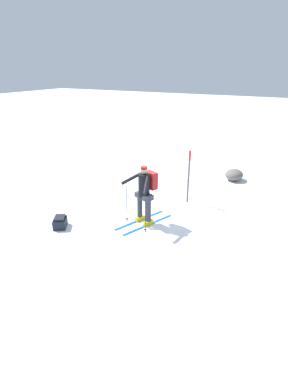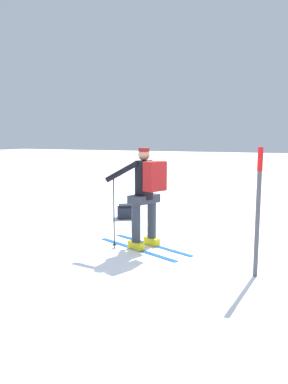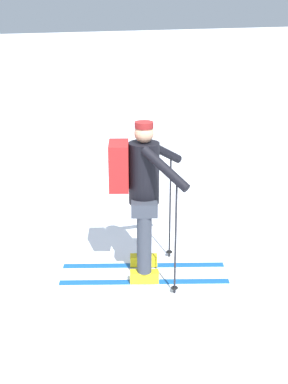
{
  "view_description": "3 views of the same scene",
  "coord_description": "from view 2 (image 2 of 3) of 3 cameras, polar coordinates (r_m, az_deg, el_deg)",
  "views": [
    {
      "loc": [
        -7.01,
        -3.69,
        4.13
      ],
      "look_at": [
        -0.39,
        -0.13,
        0.95
      ],
      "focal_mm": 28.0,
      "sensor_mm": 36.0,
      "label": 1
    },
    {
      "loc": [
        2.19,
        -5.7,
        1.85
      ],
      "look_at": [
        -0.39,
        -0.13,
        0.95
      ],
      "focal_mm": 35.0,
      "sensor_mm": 36.0,
      "label": 2
    },
    {
      "loc": [
        1.56,
        4.62,
        2.84
      ],
      "look_at": [
        -0.39,
        -0.13,
        0.95
      ],
      "focal_mm": 50.0,
      "sensor_mm": 36.0,
      "label": 3
    }
  ],
  "objects": [
    {
      "name": "ground_plane",
      "position": [
        6.38,
        3.73,
        -8.51
      ],
      "size": [
        80.0,
        80.0,
        0.0
      ],
      "primitive_type": "plane",
      "color": "white"
    },
    {
      "name": "skier",
      "position": [
        6.18,
        0.23,
        0.16
      ],
      "size": [
        1.83,
        1.16,
        1.68
      ],
      "color": "#144C9E",
      "rests_on": "ground_plane"
    },
    {
      "name": "dropped_backpack",
      "position": [
        8.62,
        -2.61,
        -3.01
      ],
      "size": [
        0.54,
        0.51,
        0.32
      ],
      "color": "black",
      "rests_on": "ground_plane"
    },
    {
      "name": "trail_marker",
      "position": [
        5.11,
        17.02,
        -1.61
      ],
      "size": [
        0.07,
        0.07,
        1.72
      ],
      "color": "#4C4C51",
      "rests_on": "ground_plane"
    }
  ]
}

